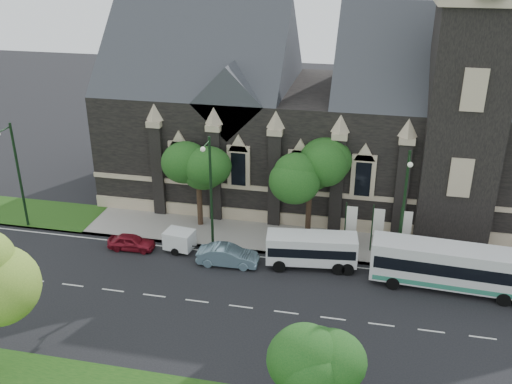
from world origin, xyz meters
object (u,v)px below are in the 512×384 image
(tree_walk_left, at_px, (201,161))
(street_lamp_mid, at_px, (210,187))
(street_lamp_far, at_px, (17,171))
(shuttle_bus, at_px, (312,248))
(sedan, at_px, (228,256))
(tree_park_east, at_px, (324,358))
(banner_flag_center, at_px, (376,225))
(box_trailer, at_px, (179,240))
(banner_flag_left, at_px, (349,222))
(banner_flag_right, at_px, (404,227))
(car_far_red, at_px, (131,242))
(tour_coach, at_px, (454,267))
(street_lamp_near, at_px, (404,204))
(tree_walk_right, at_px, (313,169))

(tree_walk_left, bearing_deg, street_lamp_mid, -63.53)
(tree_walk_left, relative_size, street_lamp_mid, 0.85)
(street_lamp_far, bearing_deg, shuttle_bus, -2.52)
(shuttle_bus, bearing_deg, sedan, -176.82)
(tree_park_east, xyz_separation_m, banner_flag_center, (2.11, 18.32, -2.24))
(banner_flag_center, xyz_separation_m, box_trailer, (-14.59, -2.83, -1.44))
(tree_park_east, xyz_separation_m, banner_flag_left, (0.11, 18.32, -2.24))
(banner_flag_right, bearing_deg, street_lamp_far, -176.40)
(banner_flag_right, xyz_separation_m, car_far_red, (-20.29, -3.43, -1.77))
(box_trailer, bearing_deg, tour_coach, 4.34)
(banner_flag_left, bearing_deg, tree_walk_left, 171.98)
(banner_flag_center, height_order, banner_flag_right, same)
(banner_flag_center, distance_m, box_trailer, 14.93)
(box_trailer, distance_m, sedan, 4.31)
(tree_park_east, height_order, banner_flag_center, tree_park_east)
(tree_walk_left, xyz_separation_m, sedan, (3.62, -5.76, -4.99))
(street_lamp_near, bearing_deg, shuttle_bus, -170.30)
(street_lamp_near, distance_m, tour_coach, 5.30)
(street_lamp_far, distance_m, banner_flag_center, 28.48)
(street_lamp_far, distance_m, box_trailer, 14.35)
(box_trailer, bearing_deg, street_lamp_far, -176.42)
(tree_park_east, height_order, shuttle_bus, tree_park_east)
(tree_park_east, height_order, tree_walk_right, tree_walk_right)
(street_lamp_near, height_order, box_trailer, street_lamp_near)
(sedan, bearing_deg, tree_park_east, -152.11)
(tree_walk_left, relative_size, banner_flag_left, 1.91)
(banner_flag_right, height_order, sedan, banner_flag_right)
(tour_coach, bearing_deg, tree_park_east, -113.69)
(street_lamp_near, bearing_deg, tree_park_east, -103.11)
(car_far_red, bearing_deg, banner_flag_left, -80.64)
(tree_walk_left, relative_size, street_lamp_near, 0.85)
(tree_park_east, distance_m, street_lamp_near, 16.86)
(sedan, bearing_deg, street_lamp_far, 80.70)
(box_trailer, bearing_deg, tree_walk_left, 91.09)
(tree_park_east, distance_m, box_trailer, 20.23)
(street_lamp_far, relative_size, sedan, 2.00)
(shuttle_bus, relative_size, box_trailer, 2.11)
(banner_flag_left, distance_m, shuttle_bus, 3.94)
(street_lamp_near, relative_size, shuttle_bus, 1.34)
(street_lamp_near, xyz_separation_m, street_lamp_far, (-30.00, 0.00, 0.00))
(tree_walk_right, xyz_separation_m, shuttle_bus, (0.64, -4.67, -4.36))
(car_far_red, bearing_deg, tree_walk_right, -71.27)
(tree_walk_left, height_order, street_lamp_mid, street_lamp_mid)
(banner_flag_center, bearing_deg, box_trailer, -169.01)
(tree_walk_right, bearing_deg, sedan, -133.05)
(tree_park_east, relative_size, shuttle_bus, 0.94)
(tree_walk_right, xyz_separation_m, banner_flag_left, (3.08, -1.71, -3.43))
(sedan, xyz_separation_m, car_far_red, (-7.83, 0.63, -0.12))
(tree_walk_left, height_order, street_lamp_far, street_lamp_far)
(street_lamp_near, xyz_separation_m, sedan, (-12.17, -2.15, -4.37))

